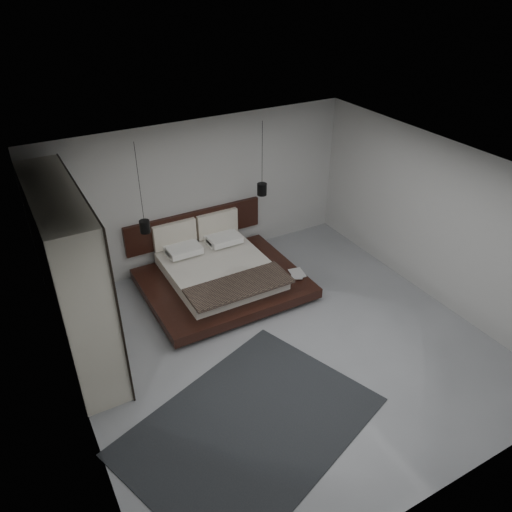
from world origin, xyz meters
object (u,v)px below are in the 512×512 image
bed (219,273)px  rug (250,426)px  lattice_screen (41,250)px  wardrobe (71,278)px  pendant_left (145,226)px  pendant_right (262,189)px

bed → rug: bed is taller
lattice_screen → wardrobe: 1.12m
bed → pendant_left: bearing=159.1°
rug → wardrobe: bearing=120.8°
rug → bed: bearing=71.4°
pendant_left → rug: bearing=-88.4°
bed → wardrobe: (-2.53, -0.55, 1.05)m
pendant_left → wardrobe: 1.71m
bed → pendant_right: bearing=20.9°
wardrobe → pendant_right: bearing=15.0°
lattice_screen → pendant_right: 3.92m
bed → pendant_right: pendant_right is taller
bed → lattice_screen: bearing=169.0°
bed → rug: (-1.03, -3.06, -0.28)m
pendant_left → pendant_right: 2.27m
pendant_left → lattice_screen: bearing=176.1°
bed → wardrobe: bearing=-167.8°
bed → pendant_left: size_ratio=1.75×
pendant_right → pendant_left: bearing=180.0°
rug → lattice_screen: bearing=115.9°
pendant_right → bed: bearing=-159.1°
lattice_screen → bed: (2.78, -0.54, -1.01)m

